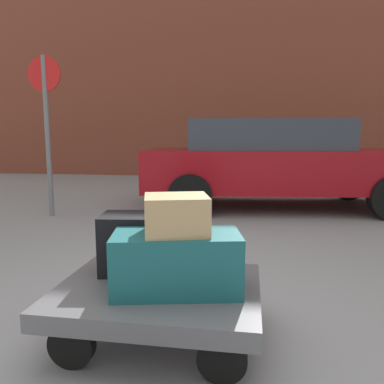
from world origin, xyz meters
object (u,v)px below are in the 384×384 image
object	(u,v)px
duffel_bag_teal_rear_left	(177,262)
parked_car	(276,162)
duffel_bag_tan_topmost_pile	(176,215)
no_parking_sign	(47,118)
bollard_kerb_near	(354,176)
duffel_bag_black_center	(146,243)
luggage_cart	(159,297)

from	to	relation	value
duffel_bag_teal_rear_left	parked_car	distance (m)	4.41
duffel_bag_tan_topmost_pile	no_parking_sign	bearing A→B (deg)	113.23
duffel_bag_tan_topmost_pile	bollard_kerb_near	bearing A→B (deg)	53.03
duffel_bag_black_center	bollard_kerb_near	bearing A→B (deg)	57.83
no_parking_sign	duffel_bag_teal_rear_left	bearing A→B (deg)	-51.36
no_parking_sign	parked_car	bearing A→B (deg)	19.70
parked_car	no_parking_sign	bearing A→B (deg)	-160.30
duffel_bag_black_center	luggage_cart	bearing A→B (deg)	-65.49
no_parking_sign	luggage_cart	bearing A→B (deg)	-52.16
luggage_cart	duffel_bag_tan_topmost_pile	xyz separation A→B (m)	(0.12, -0.06, 0.49)
luggage_cart	parked_car	distance (m)	4.40
luggage_cart	parked_car	bearing A→B (deg)	78.12
luggage_cart	duffel_bag_teal_rear_left	distance (m)	0.26
parked_car	no_parking_sign	xyz separation A→B (m)	(-3.31, -1.18, 0.66)
luggage_cart	duffel_bag_tan_topmost_pile	world-z (taller)	duffel_bag_tan_topmost_pile
duffel_bag_tan_topmost_pile	bollard_kerb_near	size ratio (longest dim) A/B	0.51
duffel_bag_tan_topmost_pile	parked_car	size ratio (longest dim) A/B	0.07
duffel_bag_tan_topmost_pile	bollard_kerb_near	distance (m)	7.03
duffel_bag_teal_rear_left	parked_car	xyz separation A→B (m)	(0.78, 4.34, 0.26)
duffel_bag_teal_rear_left	parked_car	world-z (taller)	parked_car
duffel_bag_teal_rear_left	duffel_bag_tan_topmost_pile	bearing A→B (deg)	0.00
duffel_bag_tan_topmost_pile	luggage_cart	bearing A→B (deg)	138.37
luggage_cart	duffel_bag_black_center	bearing A→B (deg)	122.42
duffel_bag_black_center	duffel_bag_tan_topmost_pile	size ratio (longest dim) A/B	1.63
luggage_cart	duffel_bag_black_center	size ratio (longest dim) A/B	2.11
duffel_bag_black_center	no_parking_sign	distance (m)	3.79
luggage_cart	bollard_kerb_near	distance (m)	7.01
luggage_cart	parked_car	world-z (taller)	parked_car
duffel_bag_black_center	bollard_kerb_near	size ratio (longest dim) A/B	0.84
luggage_cart	no_parking_sign	xyz separation A→B (m)	(-2.40, 3.10, 1.15)
parked_car	bollard_kerb_near	world-z (taller)	parked_car
duffel_bag_black_center	no_parking_sign	size ratio (longest dim) A/B	0.23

